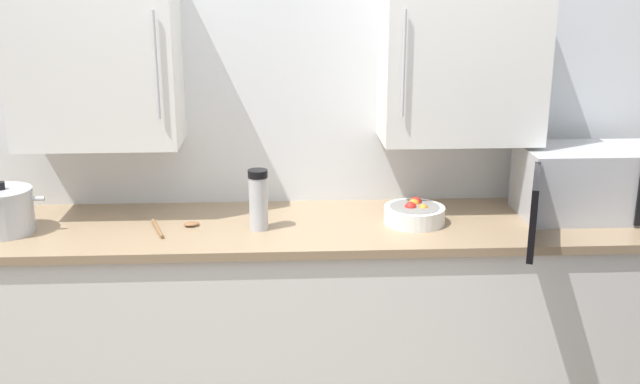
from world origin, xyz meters
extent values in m
cube|color=silver|center=(0.00, 1.07, 1.44)|extent=(4.40, 0.10, 2.87)
cube|color=white|center=(-0.75, 0.86, 1.56)|extent=(0.66, 0.32, 0.69)
cylinder|color=#B7BABF|center=(-0.48, 0.68, 1.56)|extent=(0.01, 0.01, 0.42)
cube|color=white|center=(0.75, 0.86, 1.56)|extent=(0.66, 0.32, 0.69)
cylinder|color=#B7BABF|center=(0.48, 0.68, 1.56)|extent=(0.01, 0.01, 0.42)
cube|color=white|center=(0.00, 0.70, 0.43)|extent=(3.33, 0.61, 0.86)
cube|color=#937A5B|center=(0.00, 0.70, 0.88)|extent=(3.37, 0.65, 0.03)
cube|color=#B7BABF|center=(1.30, 0.75, 1.05)|extent=(0.58, 0.34, 0.30)
cube|color=beige|center=(1.22, 0.74, 1.05)|extent=(0.38, 0.29, 0.24)
cube|color=black|center=(0.94, 0.38, 1.05)|extent=(0.16, 0.40, 0.27)
cylinder|color=#B7BABF|center=(-1.11, 0.65, 0.98)|extent=(0.23, 0.23, 0.16)
cylinder|color=#B7BABF|center=(-1.11, 0.65, 1.07)|extent=(0.24, 0.24, 0.02)
cylinder|color=black|center=(-1.11, 0.65, 1.10)|extent=(0.04, 0.04, 0.03)
cylinder|color=#B7BABF|center=(-0.97, 0.65, 1.04)|extent=(0.05, 0.02, 0.02)
cylinder|color=#B7BABF|center=(-0.10, 0.64, 1.01)|extent=(0.08, 0.08, 0.22)
cylinder|color=black|center=(-0.10, 0.64, 1.13)|extent=(0.08, 0.08, 0.03)
cylinder|color=white|center=(0.54, 0.68, 0.93)|extent=(0.25, 0.25, 0.07)
cylinder|color=slate|center=(0.54, 0.68, 0.95)|extent=(0.21, 0.21, 0.04)
sphere|color=red|center=(0.56, 0.74, 0.97)|extent=(0.05, 0.05, 0.05)
sphere|color=red|center=(0.53, 0.68, 0.97)|extent=(0.05, 0.05, 0.05)
sphere|color=orange|center=(0.55, 0.72, 0.97)|extent=(0.05, 0.05, 0.05)
sphere|color=orange|center=(0.58, 0.67, 0.97)|extent=(0.04, 0.04, 0.04)
sphere|color=orange|center=(0.53, 0.69, 0.97)|extent=(0.04, 0.04, 0.04)
cylinder|color=brown|center=(-0.51, 0.65, 0.91)|extent=(0.08, 0.21, 0.01)
ellipsoid|color=brown|center=(-0.38, 0.69, 0.91)|extent=(0.07, 0.06, 0.02)
camera|label=1|loc=(0.00, -2.22, 1.91)|focal=41.74mm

